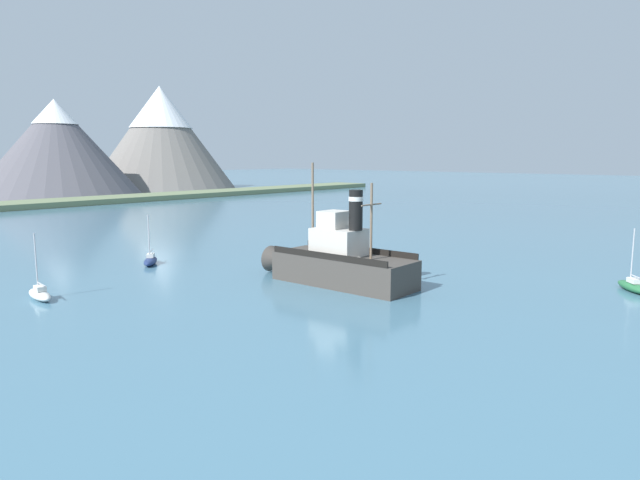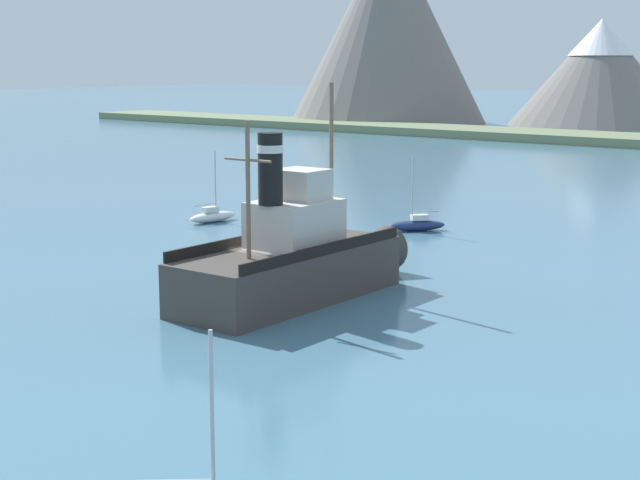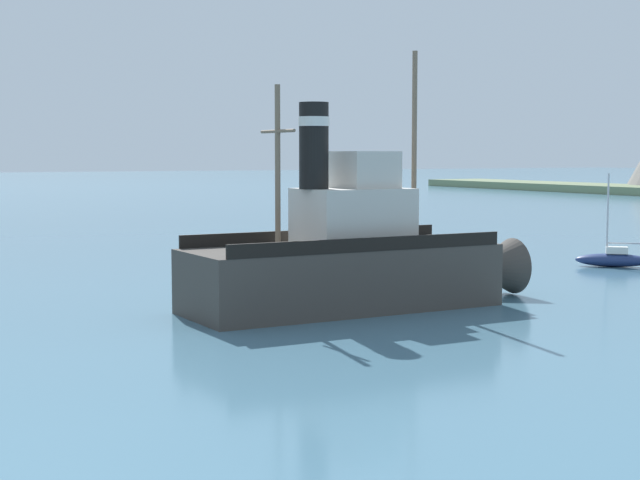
{
  "view_description": "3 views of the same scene",
  "coord_description": "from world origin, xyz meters",
  "px_view_note": "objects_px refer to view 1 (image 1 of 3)",
  "views": [
    {
      "loc": [
        -34.68,
        -28.12,
        10.49
      ],
      "look_at": [
        1.47,
        3.51,
        3.35
      ],
      "focal_mm": 32.0,
      "sensor_mm": 36.0,
      "label": 1
    },
    {
      "loc": [
        29.64,
        -32.92,
        10.93
      ],
      "look_at": [
        3.76,
        -0.57,
        3.31
      ],
      "focal_mm": 55.0,
      "sensor_mm": 36.0,
      "label": 2
    },
    {
      "loc": [
        33.26,
        -17.49,
        5.88
      ],
      "look_at": [
        -1.79,
        1.09,
        2.41
      ],
      "focal_mm": 55.0,
      "sensor_mm": 36.0,
      "label": 3
    }
  ],
  "objects_px": {
    "old_tugboat": "(338,262)",
    "sailboat_navy": "(150,260)",
    "sailboat_green": "(632,286)",
    "sailboat_white": "(40,294)"
  },
  "relations": [
    {
      "from": "old_tugboat",
      "to": "sailboat_navy",
      "type": "height_order",
      "value": "old_tugboat"
    },
    {
      "from": "sailboat_navy",
      "to": "sailboat_white",
      "type": "relative_size",
      "value": 1.0
    },
    {
      "from": "old_tugboat",
      "to": "sailboat_navy",
      "type": "relative_size",
      "value": 2.95
    },
    {
      "from": "sailboat_navy",
      "to": "sailboat_green",
      "type": "distance_m",
      "value": 42.25
    },
    {
      "from": "old_tugboat",
      "to": "sailboat_white",
      "type": "height_order",
      "value": "old_tugboat"
    },
    {
      "from": "sailboat_navy",
      "to": "sailboat_white",
      "type": "xyz_separation_m",
      "value": [
        -12.91,
        -5.75,
        0.0
      ]
    },
    {
      "from": "old_tugboat",
      "to": "sailboat_green",
      "type": "distance_m",
      "value": 23.13
    },
    {
      "from": "old_tugboat",
      "to": "sailboat_navy",
      "type": "xyz_separation_m",
      "value": [
        -5.63,
        18.85,
        -1.4
      ]
    },
    {
      "from": "old_tugboat",
      "to": "sailboat_white",
      "type": "bearing_deg",
      "value": 144.76
    },
    {
      "from": "sailboat_white",
      "to": "old_tugboat",
      "type": "bearing_deg",
      "value": -35.24
    }
  ]
}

